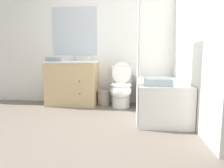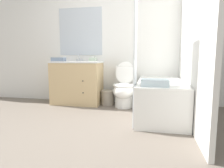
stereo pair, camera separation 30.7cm
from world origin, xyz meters
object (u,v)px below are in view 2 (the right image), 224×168
at_px(vanity_cabinet, 77,82).
at_px(bathtub, 160,98).
at_px(sink_faucet, 80,59).
at_px(hand_towel_folded, 59,59).
at_px(toilet, 124,89).
at_px(tissue_box, 93,59).
at_px(bath_towel_folded, 155,83).
at_px(wastebasket, 108,98).

bearing_deg(vanity_cabinet, bathtub, -18.06).
relative_size(sink_faucet, hand_towel_folded, 0.56).
height_order(toilet, bathtub, toilet).
distance_m(vanity_cabinet, tissue_box, 0.55).
xyz_separation_m(vanity_cabinet, sink_faucet, (-0.00, 0.17, 0.44)).
bearing_deg(tissue_box, sink_faucet, 175.09).
bearing_deg(bathtub, toilet, 145.73).
bearing_deg(hand_towel_folded, vanity_cabinet, 21.83).
relative_size(toilet, bath_towel_folded, 2.39).
relative_size(tissue_box, bath_towel_folded, 0.36).
relative_size(bathtub, hand_towel_folded, 6.00).
height_order(sink_faucet, bathtub, sink_faucet).
bearing_deg(wastebasket, tissue_box, 157.82).
relative_size(vanity_cabinet, bathtub, 0.63).
relative_size(vanity_cabinet, hand_towel_folded, 3.77).
xyz_separation_m(sink_faucet, hand_towel_folded, (-0.31, -0.30, 0.00)).
bearing_deg(vanity_cabinet, tissue_box, 28.43).
height_order(sink_faucet, tissue_box, sink_faucet).
bearing_deg(sink_faucet, bathtub, -23.64).
bearing_deg(tissue_box, vanity_cabinet, -151.57).
bearing_deg(tissue_box, hand_towel_folded, -154.97).
relative_size(sink_faucet, bath_towel_folded, 0.41).
bearing_deg(wastebasket, vanity_cabinet, -178.51).
relative_size(bathtub, wastebasket, 5.49).
xyz_separation_m(wastebasket, tissue_box, (-0.33, 0.14, 0.73)).
bearing_deg(bath_towel_folded, tissue_box, 134.26).
distance_m(sink_faucet, bath_towel_folded, 1.95).
xyz_separation_m(toilet, bath_towel_folded, (0.53, -0.99, 0.25)).
distance_m(toilet, bath_towel_folded, 1.15).
bearing_deg(hand_towel_folded, bath_towel_folded, -27.97).
height_order(toilet, wastebasket, toilet).
height_order(wastebasket, tissue_box, tissue_box).
bearing_deg(bathtub, bath_towel_folded, -99.81).
bearing_deg(bathtub, tissue_box, 152.81).
bearing_deg(bath_towel_folded, toilet, 118.19).
height_order(toilet, tissue_box, tissue_box).
relative_size(sink_faucet, bathtub, 0.09).
xyz_separation_m(toilet, wastebasket, (-0.33, 0.10, -0.20)).
bearing_deg(vanity_cabinet, bath_towel_folded, -36.09).
height_order(sink_faucet, toilet, sink_faucet).
bearing_deg(bath_towel_folded, vanity_cabinet, 143.91).
xyz_separation_m(bathtub, wastebasket, (-0.96, 0.53, -0.13)).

